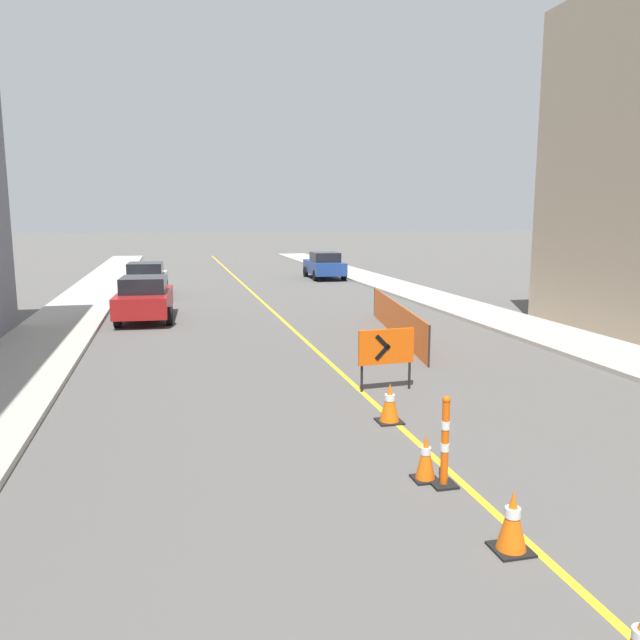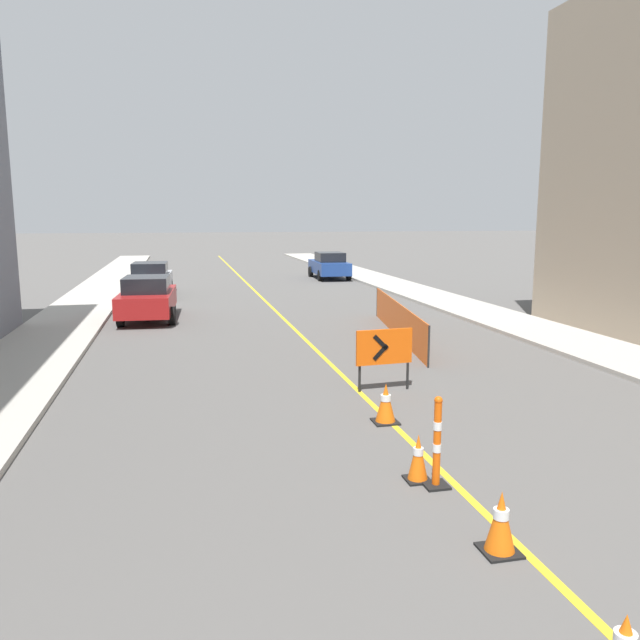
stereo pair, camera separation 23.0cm
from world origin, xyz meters
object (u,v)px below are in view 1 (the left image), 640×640
at_px(arrow_barricade_primary, 386,348).
at_px(parked_car_curb_far, 324,265).
at_px(parked_car_curb_near, 144,298).
at_px(parked_car_curb_mid, 146,279).
at_px(traffic_cone_farthest, 390,403).
at_px(traffic_cone_fifth, 426,457).
at_px(delineator_post_rear, 445,447).
at_px(traffic_cone_fourth, 512,521).

distance_m(arrow_barricade_primary, parked_car_curb_far, 24.42).
height_order(parked_car_curb_near, parked_car_curb_mid, same).
height_order(arrow_barricade_primary, parked_car_curb_far, parked_car_curb_far).
bearing_deg(parked_car_curb_near, traffic_cone_farthest, -66.45).
relative_size(traffic_cone_fifth, traffic_cone_farthest, 0.93).
bearing_deg(parked_car_curb_far, parked_car_curb_near, -125.25).
bearing_deg(parked_car_curb_mid, delineator_post_rear, -75.72).
bearing_deg(traffic_cone_fifth, parked_car_curb_mid, 101.50).
xyz_separation_m(traffic_cone_fifth, traffic_cone_farthest, (0.37, 2.51, 0.02)).
relative_size(delineator_post_rear, parked_car_curb_near, 0.30).
bearing_deg(traffic_cone_farthest, parked_car_curb_far, 78.63).
bearing_deg(traffic_cone_fifth, traffic_cone_farthest, 81.72).
bearing_deg(parked_car_curb_far, arrow_barricade_primary, -99.11).
height_order(traffic_cone_fourth, delineator_post_rear, delineator_post_rear).
relative_size(traffic_cone_fourth, parked_car_curb_mid, 0.17).
height_order(traffic_cone_fifth, parked_car_curb_far, parked_car_curb_far).
relative_size(traffic_cone_farthest, parked_car_curb_near, 0.17).
height_order(traffic_cone_fifth, arrow_barricade_primary, arrow_barricade_primary).
distance_m(parked_car_curb_mid, parked_car_curb_far, 11.88).
distance_m(traffic_cone_farthest, arrow_barricade_primary, 2.19).
relative_size(parked_car_curb_near, parked_car_curb_mid, 1.00).
xyz_separation_m(traffic_cone_fourth, traffic_cone_farthest, (0.18, 4.52, 0.01)).
distance_m(traffic_cone_fourth, delineator_post_rear, 1.78).
bearing_deg(parked_car_curb_far, traffic_cone_fifth, -99.37).
xyz_separation_m(traffic_cone_fifth, parked_car_curb_mid, (-4.54, 22.32, 0.46)).
relative_size(traffic_cone_fourth, traffic_cone_fifth, 1.05).
xyz_separation_m(traffic_cone_fourth, traffic_cone_fifth, (-0.18, 2.01, -0.02)).
relative_size(traffic_cone_fifth, parked_car_curb_near, 0.16).
bearing_deg(traffic_cone_fifth, traffic_cone_fourth, -84.76).
xyz_separation_m(traffic_cone_farthest, parked_car_curb_far, (5.23, 26.00, 0.44)).
xyz_separation_m(delineator_post_rear, parked_car_curb_far, (5.42, 28.75, 0.23)).
bearing_deg(arrow_barricade_primary, parked_car_curb_near, 111.98).
bearing_deg(delineator_post_rear, arrow_barricade_primary, 80.13).
height_order(delineator_post_rear, parked_car_curb_far, parked_car_curb_far).
bearing_deg(delineator_post_rear, traffic_cone_farthest, 86.03).
bearing_deg(parked_car_curb_near, traffic_cone_fourth, -72.04).
xyz_separation_m(traffic_cone_fifth, parked_car_curb_near, (-4.37, 15.28, 0.46)).
distance_m(traffic_cone_fifth, traffic_cone_farthest, 2.54).
relative_size(traffic_cone_fifth, parked_car_curb_mid, 0.16).
xyz_separation_m(traffic_cone_fourth, parked_car_curb_near, (-4.56, 17.28, 0.44)).
xyz_separation_m(traffic_cone_fourth, parked_car_curb_mid, (-4.72, 24.33, 0.44)).
xyz_separation_m(traffic_cone_fourth, arrow_barricade_primary, (0.82, 6.54, 0.57)).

